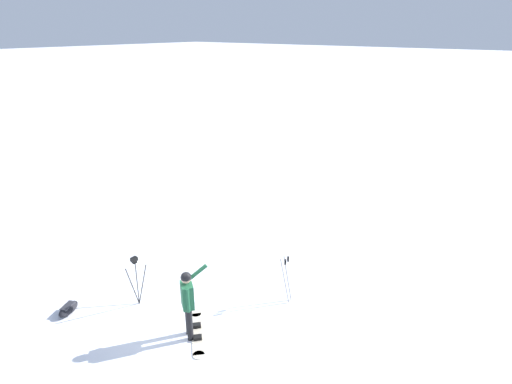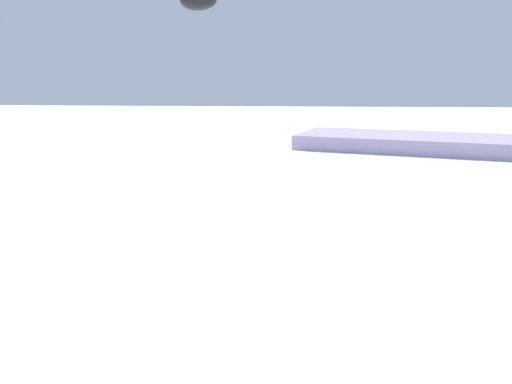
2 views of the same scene
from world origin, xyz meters
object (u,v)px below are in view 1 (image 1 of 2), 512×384
Objects in this scene: snowboard at (197,333)px; gear_bag_large at (68,309)px; snowboarder at (188,298)px; camera_tripod at (136,271)px; ski_poles at (286,273)px.

snowboard is 3.52m from gear_bag_large.
snowboarder is at bearing -157.63° from gear_bag_large.
ski_poles is at bearing -140.27° from camera_tripod.
camera_tripod is 1.09× the size of ski_poles.
camera_tripod is at bearing 39.73° from ski_poles.
snowboard is at bearing -155.48° from gear_bag_large.
snowboarder is at bearing 178.10° from camera_tripod.
snowboarder is 2.00m from camera_tripod.
ski_poles is at bearing -137.06° from gear_bag_large.
snowboard is 1.92× the size of gear_bag_large.
camera_tripod reaches higher than snowboard.
snowboarder is 2.49× the size of gear_bag_large.
snowboard is at bearing -177.17° from camera_tripod.
camera_tripod is (-1.14, -1.36, 0.88)m from gear_bag_large.
snowboard is at bearing -110.21° from snowboarder.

